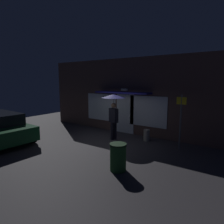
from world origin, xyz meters
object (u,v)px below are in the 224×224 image
person_with_umbrella (114,104)px  sidewalk_bollard (147,135)px  street_sign_post (181,119)px  trash_bin (118,157)px

person_with_umbrella → sidewalk_bollard: bearing=-139.3°
person_with_umbrella → sidewalk_bollard: 2.22m
street_sign_post → sidewalk_bollard: bearing=167.8°
person_with_umbrella → trash_bin: person_with_umbrella is taller
person_with_umbrella → sidewalk_bollard: person_with_umbrella is taller
trash_bin → sidewalk_bollard: bearing=100.1°
person_with_umbrella → trash_bin: (2.11, -2.80, -1.31)m
street_sign_post → sidewalk_bollard: 2.03m
person_with_umbrella → street_sign_post: bearing=-158.8°
sidewalk_bollard → person_with_umbrella: bearing=-154.2°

